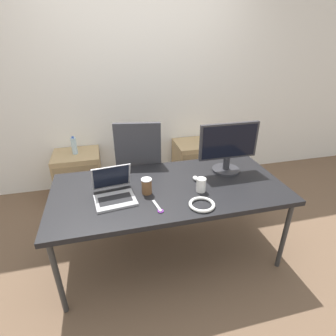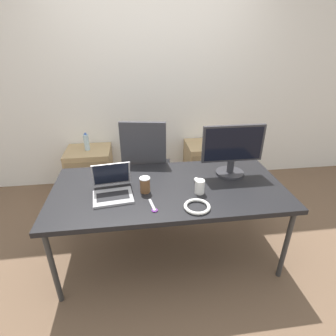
{
  "view_description": "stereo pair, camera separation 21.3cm",
  "coord_description": "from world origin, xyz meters",
  "px_view_note": "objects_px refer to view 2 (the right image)",
  "views": [
    {
      "loc": [
        -0.46,
        -1.8,
        1.82
      ],
      "look_at": [
        0.0,
        0.05,
        0.86
      ],
      "focal_mm": 28.0,
      "sensor_mm": 36.0,
      "label": 1
    },
    {
      "loc": [
        -0.25,
        -1.84,
        1.82
      ],
      "look_at": [
        0.0,
        0.05,
        0.86
      ],
      "focal_mm": 28.0,
      "sensor_mm": 36.0,
      "label": 2
    }
  ],
  "objects_px": {
    "cabinet_right": "(206,164)",
    "coffee_cup_brown": "(145,185)",
    "coffee_cup_white": "(200,187)",
    "laptop_center": "(112,189)",
    "office_chair": "(147,177)",
    "water_bottle": "(87,142)",
    "monitor": "(232,150)",
    "cabinet_left": "(91,171)",
    "mouse": "(197,180)",
    "cable_coil": "(197,206)"
  },
  "relations": [
    {
      "from": "cabinet_right",
      "to": "mouse",
      "type": "xyz_separation_m",
      "value": [
        -0.43,
        -1.17,
        0.44
      ]
    },
    {
      "from": "water_bottle",
      "to": "coffee_cup_brown",
      "type": "relative_size",
      "value": 1.7
    },
    {
      "from": "monitor",
      "to": "cable_coil",
      "type": "distance_m",
      "value": 0.67
    },
    {
      "from": "office_chair",
      "to": "water_bottle",
      "type": "xyz_separation_m",
      "value": [
        -0.69,
        0.52,
        0.25
      ]
    },
    {
      "from": "coffee_cup_brown",
      "to": "monitor",
      "type": "bearing_deg",
      "value": 15.01
    },
    {
      "from": "coffee_cup_white",
      "to": "water_bottle",
      "type": "bearing_deg",
      "value": 128.26
    },
    {
      "from": "monitor",
      "to": "coffee_cup_brown",
      "type": "distance_m",
      "value": 0.82
    },
    {
      "from": "office_chair",
      "to": "laptop_center",
      "type": "bearing_deg",
      "value": -111.63
    },
    {
      "from": "laptop_center",
      "to": "cable_coil",
      "type": "distance_m",
      "value": 0.67
    },
    {
      "from": "cabinet_right",
      "to": "cable_coil",
      "type": "relative_size",
      "value": 2.97
    },
    {
      "from": "water_bottle",
      "to": "monitor",
      "type": "bearing_deg",
      "value": -37.19
    },
    {
      "from": "laptop_center",
      "to": "office_chair",
      "type": "bearing_deg",
      "value": 68.37
    },
    {
      "from": "monitor",
      "to": "cabinet_left",
      "type": "bearing_deg",
      "value": 142.86
    },
    {
      "from": "cabinet_right",
      "to": "coffee_cup_white",
      "type": "relative_size",
      "value": 5.11
    },
    {
      "from": "water_bottle",
      "to": "cable_coil",
      "type": "relative_size",
      "value": 1.11
    },
    {
      "from": "water_bottle",
      "to": "coffee_cup_brown",
      "type": "bearing_deg",
      "value": -63.35
    },
    {
      "from": "cabinet_left",
      "to": "coffee_cup_brown",
      "type": "height_order",
      "value": "coffee_cup_brown"
    },
    {
      "from": "monitor",
      "to": "coffee_cup_white",
      "type": "height_order",
      "value": "monitor"
    },
    {
      "from": "cabinet_right",
      "to": "cable_coil",
      "type": "distance_m",
      "value": 1.69
    },
    {
      "from": "cabinet_right",
      "to": "cable_coil",
      "type": "height_order",
      "value": "cable_coil"
    },
    {
      "from": "laptop_center",
      "to": "mouse",
      "type": "xyz_separation_m",
      "value": [
        0.7,
        0.11,
        -0.03
      ]
    },
    {
      "from": "coffee_cup_brown",
      "to": "laptop_center",
      "type": "bearing_deg",
      "value": -178.65
    },
    {
      "from": "cabinet_left",
      "to": "cabinet_right",
      "type": "relative_size",
      "value": 1.0
    },
    {
      "from": "cabinet_left",
      "to": "coffee_cup_white",
      "type": "xyz_separation_m",
      "value": [
        1.07,
        -1.35,
        0.48
      ]
    },
    {
      "from": "mouse",
      "to": "coffee_cup_white",
      "type": "relative_size",
      "value": 0.61
    },
    {
      "from": "mouse",
      "to": "coffee_cup_brown",
      "type": "distance_m",
      "value": 0.46
    },
    {
      "from": "mouse",
      "to": "coffee_cup_white",
      "type": "height_order",
      "value": "coffee_cup_white"
    },
    {
      "from": "coffee_cup_brown",
      "to": "cable_coil",
      "type": "distance_m",
      "value": 0.45
    },
    {
      "from": "water_bottle",
      "to": "laptop_center",
      "type": "height_order",
      "value": "laptop_center"
    },
    {
      "from": "laptop_center",
      "to": "monitor",
      "type": "height_order",
      "value": "monitor"
    },
    {
      "from": "cabinet_left",
      "to": "coffee_cup_brown",
      "type": "distance_m",
      "value": 1.51
    },
    {
      "from": "cabinet_left",
      "to": "water_bottle",
      "type": "xyz_separation_m",
      "value": [
        0.0,
        0.0,
        0.39
      ]
    },
    {
      "from": "cabinet_right",
      "to": "coffee_cup_brown",
      "type": "bearing_deg",
      "value": -124.18
    },
    {
      "from": "monitor",
      "to": "coffee_cup_brown",
      "type": "bearing_deg",
      "value": -164.99
    },
    {
      "from": "mouse",
      "to": "office_chair",
      "type": "bearing_deg",
      "value": 121.06
    },
    {
      "from": "cabinet_right",
      "to": "coffee_cup_white",
      "type": "bearing_deg",
      "value": -108.19
    },
    {
      "from": "cabinet_right",
      "to": "monitor",
      "type": "xyz_separation_m",
      "value": [
        -0.1,
        -1.07,
        0.65
      ]
    },
    {
      "from": "coffee_cup_brown",
      "to": "water_bottle",
      "type": "bearing_deg",
      "value": 116.65
    },
    {
      "from": "coffee_cup_white",
      "to": "cabinet_right",
      "type": "bearing_deg",
      "value": 71.81
    },
    {
      "from": "office_chair",
      "to": "cable_coil",
      "type": "distance_m",
      "value": 1.11
    },
    {
      "from": "laptop_center",
      "to": "cable_coil",
      "type": "height_order",
      "value": "laptop_center"
    },
    {
      "from": "coffee_cup_white",
      "to": "coffee_cup_brown",
      "type": "height_order",
      "value": "coffee_cup_brown"
    },
    {
      "from": "water_bottle",
      "to": "monitor",
      "type": "height_order",
      "value": "monitor"
    },
    {
      "from": "office_chair",
      "to": "monitor",
      "type": "bearing_deg",
      "value": -37.43
    },
    {
      "from": "office_chair",
      "to": "cabinet_right",
      "type": "height_order",
      "value": "office_chair"
    },
    {
      "from": "mouse",
      "to": "cabinet_left",
      "type": "bearing_deg",
      "value": 132.84
    },
    {
      "from": "monitor",
      "to": "office_chair",
      "type": "bearing_deg",
      "value": 142.57
    },
    {
      "from": "office_chair",
      "to": "mouse",
      "type": "distance_m",
      "value": 0.82
    },
    {
      "from": "office_chair",
      "to": "water_bottle",
      "type": "relative_size",
      "value": 5.16
    },
    {
      "from": "cabinet_left",
      "to": "mouse",
      "type": "height_order",
      "value": "mouse"
    }
  ]
}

